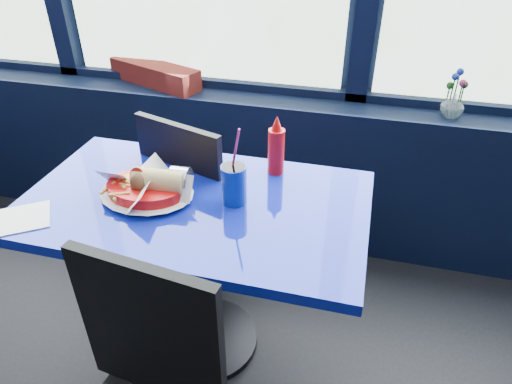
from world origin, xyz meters
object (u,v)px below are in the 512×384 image
at_px(near_table, 198,240).
at_px(planter_box, 155,74).
at_px(ketchup_bottle, 276,148).
at_px(soda_cup, 234,183).
at_px(food_basket, 148,187).
at_px(flower_vase, 453,103).
at_px(chair_near_back, 187,195).

relative_size(near_table, planter_box, 2.24).
height_order(ketchup_bottle, soda_cup, soda_cup).
xyz_separation_m(planter_box, food_basket, (0.40, -0.92, -0.06)).
bearing_deg(soda_cup, planter_box, 128.57).
bearing_deg(food_basket, flower_vase, 60.20).
xyz_separation_m(flower_vase, soda_cup, (-0.77, -0.82, -0.04)).
distance_m(near_table, chair_near_back, 0.37).
distance_m(near_table, ketchup_bottle, 0.45).
xyz_separation_m(flower_vase, ketchup_bottle, (-0.67, -0.59, -0.01)).
relative_size(flower_vase, soda_cup, 0.74).
height_order(near_table, soda_cup, soda_cup).
xyz_separation_m(near_table, chair_near_back, (-0.18, 0.32, -0.03)).
height_order(near_table, food_basket, food_basket).
bearing_deg(soda_cup, flower_vase, 46.79).
distance_m(planter_box, food_basket, 1.00).
bearing_deg(flower_vase, ketchup_bottle, -138.88).
bearing_deg(food_basket, chair_near_back, 113.68).
relative_size(flower_vase, food_basket, 0.60).
height_order(flower_vase, soda_cup, soda_cup).
distance_m(flower_vase, ketchup_bottle, 0.89).
bearing_deg(chair_near_back, food_basket, 110.58).
xyz_separation_m(planter_box, ketchup_bottle, (0.79, -0.64, -0.00)).
xyz_separation_m(food_basket, ketchup_bottle, (0.39, 0.28, 0.06)).
relative_size(near_table, ketchup_bottle, 5.18).
xyz_separation_m(planter_box, flower_vase, (1.46, -0.05, 0.01)).
distance_m(food_basket, ketchup_bottle, 0.49).
height_order(planter_box, food_basket, planter_box).
distance_m(near_table, food_basket, 0.27).
bearing_deg(chair_near_back, near_table, 136.52).
bearing_deg(food_basket, near_table, 28.25).
distance_m(ketchup_bottle, soda_cup, 0.25).
bearing_deg(soda_cup, chair_near_back, 136.90).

